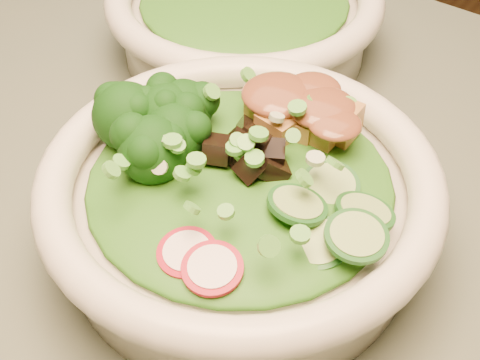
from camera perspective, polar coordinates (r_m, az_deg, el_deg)
The scene contains 10 objects.
salad_bowl at distance 0.43m, azimuth 0.00°, elevation -1.84°, with size 0.25×0.25×0.07m.
side_bowl at distance 0.61m, azimuth 0.37°, elevation 13.79°, with size 0.24×0.24×0.07m.
lettuce_bed at distance 0.41m, azimuth 0.00°, elevation 0.10°, with size 0.19×0.19×0.02m, color #1A5A12.
broccoli_florets at distance 0.43m, azimuth -6.60°, elevation 4.49°, with size 0.08×0.07×0.04m, color black, non-canonical shape.
radish_slices at distance 0.38m, azimuth -5.19°, elevation -5.10°, with size 0.10×0.04×0.02m, color maroon, non-canonical shape.
cucumber_slices at distance 0.38m, azimuth 7.41°, elevation -2.51°, with size 0.07×0.07×0.03m, color #A5CB70, non-canonical shape.
mushroom_heap at distance 0.41m, azimuth 0.92°, elevation 2.29°, with size 0.07×0.07×0.04m, color black, non-canonical shape.
tofu_cubes at distance 0.44m, azimuth 4.63°, elevation 5.40°, with size 0.08×0.06×0.03m, color #AA7838, non-canonical shape.
peanut_sauce at distance 0.43m, azimuth 4.72°, elevation 6.66°, with size 0.07×0.05×0.02m, color brown.
scallion_garnish at distance 0.40m, azimuth 0.00°, elevation 2.41°, with size 0.18×0.18×0.02m, color #52A73B, non-canonical shape.
Camera 1 is at (0.15, -0.22, 1.09)m, focal length 50.00 mm.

